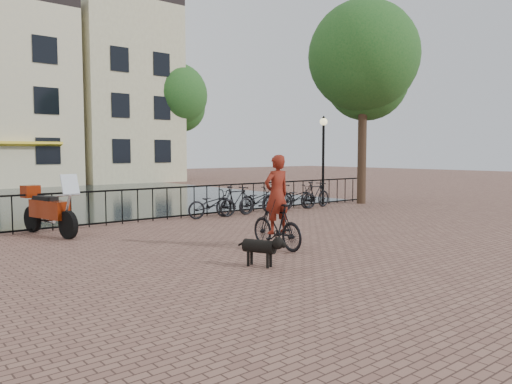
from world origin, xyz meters
TOP-DOWN VIEW (x-y plane):
  - ground at (0.00, 0.00)m, footprint 100.00×100.00m
  - canal_water at (0.00, 17.30)m, footprint 20.00×20.00m
  - railing at (0.00, 8.00)m, footprint 20.00×0.05m
  - canal_house_right at (8.50, 30.00)m, footprint 7.00×9.00m
  - tree_near_right at (9.20, 7.30)m, footprint 4.48×4.48m
  - tree_far_right at (12.00, 27.00)m, footprint 4.76×4.76m
  - lamp_post at (7.20, 7.60)m, footprint 0.30×0.30m
  - cyclist at (-0.02, 2.26)m, footprint 0.78×1.78m
  - dog at (-1.42, 1.18)m, footprint 0.61×0.93m
  - motorcycle at (-3.31, 7.24)m, footprint 1.00×2.33m
  - parked_bike_0 at (1.80, 7.40)m, footprint 1.77×0.77m
  - parked_bike_1 at (2.75, 7.40)m, footprint 1.68×0.55m
  - parked_bike_2 at (3.70, 7.40)m, footprint 1.75×0.70m
  - parked_bike_3 at (4.65, 7.40)m, footprint 1.71×0.65m
  - parked_bike_4 at (5.60, 7.40)m, footprint 1.77×0.77m
  - parked_bike_5 at (6.55, 7.40)m, footprint 1.70×0.60m

SIDE VIEW (x-z plane):
  - ground at x=0.00m, z-range 0.00..0.00m
  - canal_water at x=0.00m, z-range 0.00..0.00m
  - dog at x=-1.42m, z-range 0.00..0.60m
  - parked_bike_0 at x=1.80m, z-range 0.00..0.90m
  - parked_bike_2 at x=3.70m, z-range 0.00..0.90m
  - parked_bike_4 at x=5.60m, z-range 0.00..0.90m
  - parked_bike_1 at x=2.75m, z-range 0.00..1.00m
  - parked_bike_3 at x=4.65m, z-range 0.00..1.00m
  - parked_bike_5 at x=6.55m, z-range 0.00..1.00m
  - railing at x=0.00m, z-range -0.01..1.02m
  - motorcycle at x=-3.31m, z-range 0.00..1.62m
  - cyclist at x=-0.02m, z-range -0.29..2.11m
  - lamp_post at x=7.20m, z-range 0.65..4.10m
  - tree_near_right at x=9.20m, z-range 1.85..10.09m
  - tree_far_right at x=12.00m, z-range 1.97..10.73m
  - canal_house_right at x=8.50m, z-range 0.00..13.30m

